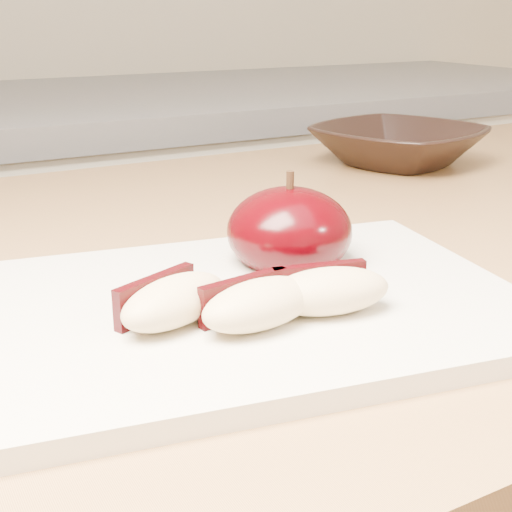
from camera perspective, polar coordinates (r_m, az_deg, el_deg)
back_cabinet at (r=1.33m, az=-19.55°, el=-8.94°), size 2.40×0.62×0.94m
cutting_board at (r=0.42m, az=-0.00°, el=-3.98°), size 0.35×0.28×0.01m
apple_half at (r=0.47m, az=2.68°, el=2.00°), size 0.09×0.09×0.07m
apple_wedge_a at (r=0.39m, az=-6.70°, el=-3.55°), size 0.08×0.06×0.03m
apple_wedge_b at (r=0.38m, az=0.18°, el=-3.80°), size 0.07×0.04×0.03m
apple_wedge_c at (r=0.40m, az=5.76°, el=-2.74°), size 0.08×0.05×0.03m
bowl at (r=0.85m, az=11.28°, el=8.68°), size 0.23×0.23×0.05m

